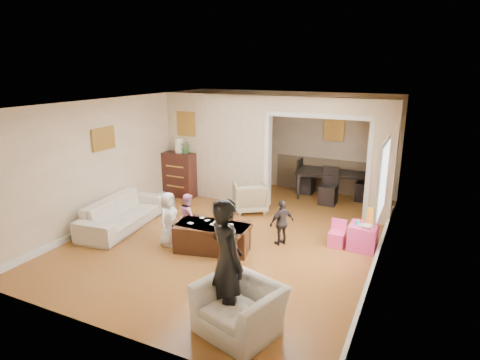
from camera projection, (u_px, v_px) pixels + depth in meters
The scene contains 27 objects.
floor at pixel (236, 233), 8.09m from camera, with size 7.00×7.00×0.00m, color #A16729.
partition_left at pixel (217, 148), 9.87m from camera, with size 2.75×0.18×2.60m, color beige.
partition_right at pixel (382, 163), 8.28m from camera, with size 0.55×0.18×2.60m, color beige.
partition_header at pixel (319, 105), 8.54m from camera, with size 2.22×0.18×0.35m, color beige.
window_pane at pixel (383, 179), 6.19m from camera, with size 0.03×0.95×1.10m, color white.
framed_art_partition at pixel (186, 124), 9.97m from camera, with size 0.45×0.03×0.55m, color brown.
framed_art_sofa_wall at pixel (103, 139), 8.20m from camera, with size 0.03×0.55×0.40m, color brown.
framed_art_alcove at pixel (334, 129), 10.16m from camera, with size 0.45×0.03×0.55m, color brown.
sofa at pixel (122, 213), 8.29m from camera, with size 2.12×0.83×0.62m, color beige.
armchair_back at pixel (250, 197), 9.23m from camera, with size 0.73×0.75×0.68m, color tan.
armchair_front at pixel (240, 308), 5.01m from camera, with size 0.98×0.86×0.64m, color beige.
dresser at pixel (180, 174), 10.26m from camera, with size 0.82×0.46×1.13m, color #371610.
table_lamp at pixel (179, 146), 10.06m from camera, with size 0.22×0.22×0.36m, color beige.
potted_plant at pixel (186, 147), 9.98m from camera, with size 0.29×0.25×0.33m, color #457A36.
coffee_table at pixel (213, 237), 7.28m from camera, with size 1.31×0.65×0.49m, color #351C11.
coffee_cup at pixel (216, 224), 7.11m from camera, with size 0.10×0.10×0.09m, color silver.
play_table at pixel (363, 237), 7.32m from camera, with size 0.49×0.49×0.47m, color #FF43A3.
cereal_box at pixel (372, 216), 7.25m from camera, with size 0.20×0.07×0.30m, color yellow.
cyan_cup at pixel (358, 223), 7.24m from camera, with size 0.08×0.08×0.08m, color #26C1C0.
toy_block at pixel (358, 220), 7.40m from camera, with size 0.08×0.06×0.05m, color red.
play_bowl at pixel (366, 226), 7.12m from camera, with size 0.20×0.20×0.05m, color silver.
dining_table at pixel (334, 184), 10.24m from camera, with size 1.94×1.08×0.68m, color black.
adult_person at pixel (227, 263), 5.04m from camera, with size 0.62×0.41×1.71m, color black.
child_kneel_a at pixel (168, 219), 7.43m from camera, with size 0.50×0.32×1.02m, color silver.
child_kneel_b at pixel (189, 216), 7.77m from camera, with size 0.43×0.33×0.88m, color #F89BBF.
child_toddler at pixel (282, 223), 7.44m from camera, with size 0.51×0.21×0.87m, color black.
craft_papers at pixel (209, 222), 7.31m from camera, with size 0.79×0.42×0.00m.
Camera 1 is at (3.30, -6.73, 3.23)m, focal length 30.10 mm.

